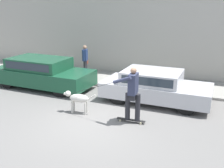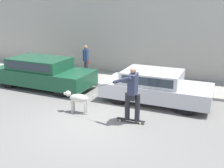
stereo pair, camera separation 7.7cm
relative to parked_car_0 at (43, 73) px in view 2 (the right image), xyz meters
The scene contains 8 objects.
ground_plane 4.57m from the parked_car_0, 33.46° to the right, with size 36.00×36.00×0.00m, color slate.
back_wall 5.53m from the parked_car_0, 43.25° to the left, with size 32.00×0.30×5.20m.
sidewalk_curb 4.41m from the parked_car_0, 30.14° to the left, with size 30.00×2.38×0.10m.
parked_car_0 is the anchor object (origin of this frame).
parked_car_1 5.09m from the parked_car_0, ahead, with size 4.08×1.89×1.22m.
dog 3.52m from the parked_car_0, 34.85° to the right, with size 1.14×0.35×0.76m.
skateboarder 5.27m from the parked_car_0, 23.17° to the right, with size 2.74×0.65×1.79m.
pedestrian_with_bag 2.42m from the parked_car_0, 64.22° to the left, with size 0.26×0.66×1.54m.
Camera 2 is at (3.32, -6.85, 3.60)m, focal length 42.00 mm.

